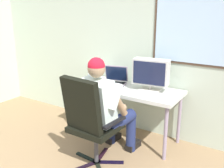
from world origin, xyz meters
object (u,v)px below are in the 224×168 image
Objects in this scene: office_chair at (89,119)px; laptop at (115,79)px; desk at (124,91)px; wine_glass at (91,76)px; crt_monitor at (151,73)px; person_seated at (105,106)px.

laptop is (-0.25, 0.93, 0.18)m from office_chair.
desk is 0.85m from office_chair.
laptop is (-0.19, 0.08, 0.12)m from desk.
laptop reaches higher than wine_glass.
desk is at bearing -22.60° from laptop.
desk is at bearing -171.01° from crt_monitor.
person_seated reaches higher than crt_monitor.
office_chair is 0.94m from wine_glass.
office_chair is at bearing -85.95° from desk.
person_seated is 0.75m from crt_monitor.
office_chair is 2.33× the size of crt_monitor.
wine_glass is (-0.27, -0.18, 0.04)m from laptop.
wine_glass is (-0.55, 0.47, 0.17)m from person_seated.
laptop is at bearing 105.29° from office_chair.
crt_monitor is (0.27, 0.63, 0.30)m from person_seated.
crt_monitor is at bearing 10.83° from wine_glass.
office_chair is (0.06, -0.85, -0.06)m from desk.
crt_monitor is at bearing 71.86° from office_chair.
desk is 1.43× the size of office_chair.
wine_glass is at bearing -146.53° from laptop.
person_seated is at bearing 85.54° from office_chair.
crt_monitor reaches higher than office_chair.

